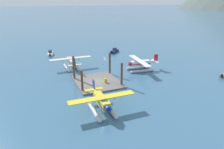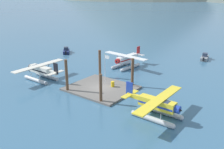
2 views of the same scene
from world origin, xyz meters
The scene contains 13 objects.
ground_plane centered at (0.00, 0.00, 0.00)m, with size 1200.00×1200.00×0.00m, color #38607F.
dock_platform centered at (0.00, 0.00, 0.15)m, with size 10.28×8.86×0.30m, color #66605B.
piling_near_left centered at (-3.60, -4.07, 2.65)m, with size 0.45×0.45×5.29m, color brown.
piling_near_right centered at (3.29, -4.06, 2.18)m, with size 0.43×0.43×4.35m, color brown.
piling_far_left centered at (-3.88, 4.42, 2.57)m, with size 0.47×0.47×5.14m, color brown.
piling_far_right centered at (3.41, 4.07, 2.43)m, with size 0.45×0.45×4.86m, color brown.
flagpole centered at (-0.42, 1.74, 3.57)m, with size 0.95×0.10×5.17m.
fuel_drum centered at (1.33, 1.37, 0.74)m, with size 0.62×0.62×0.88m.
seaplane_white_bow_left centered at (-3.35, 12.29, 1.58)m, with size 10.49×7.96×3.84m.
seaplane_cream_port_aft centered at (-11.50, -3.05, 1.58)m, with size 7.98×10.40×3.84m.
seaplane_yellow_stbd_aft centered at (11.65, -3.15, 1.58)m, with size 7.98×10.42×3.84m.
boat_grey_open_north centered at (7.86, 28.85, 0.49)m, with size 2.23×4.85×1.50m.
boat_navy_open_west centered at (-23.06, 13.86, 0.49)m, with size 4.01×4.05×1.50m.
Camera 2 is at (23.64, -28.57, 15.20)m, focal length 39.07 mm.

